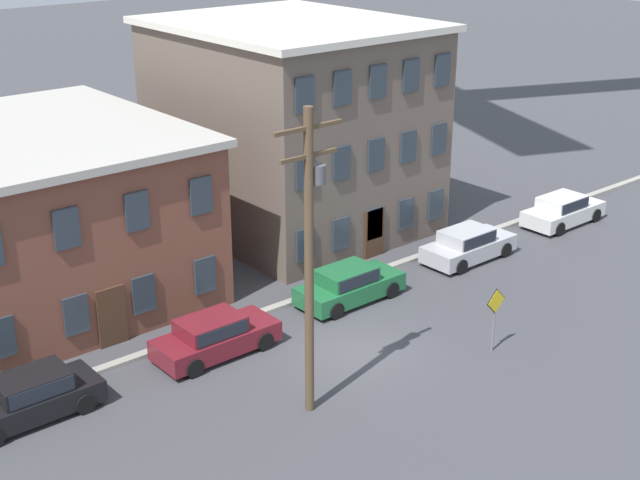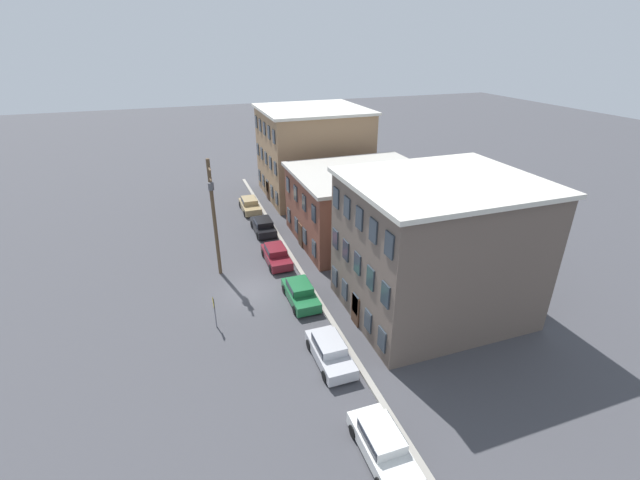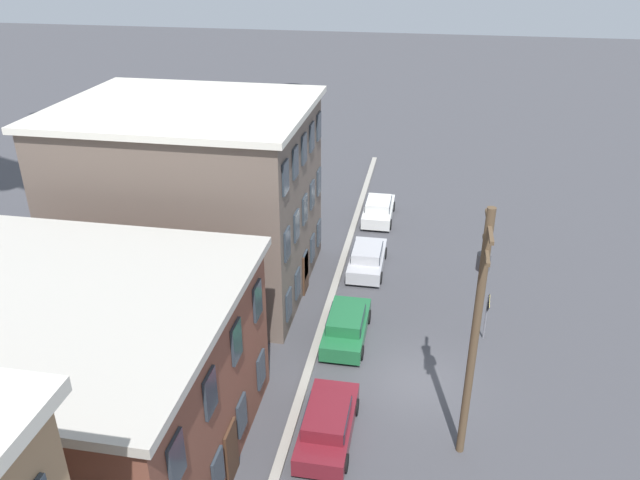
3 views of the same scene
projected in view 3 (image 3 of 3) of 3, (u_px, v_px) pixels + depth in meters
name	position (u px, v px, depth m)	size (l,w,h in m)	color
ground_plane	(415.00, 381.00, 26.10)	(200.00, 200.00, 0.00)	#424247
kerb_strip	(309.00, 367.00, 26.78)	(56.00, 0.36, 0.16)	#9E998E
apartment_midblock	(57.00, 380.00, 21.00)	(10.90, 12.35, 6.61)	brown
apartment_far	(193.00, 198.00, 31.43)	(10.14, 11.94, 9.59)	#66564C
car_maroon	(327.00, 423.00, 22.79)	(4.40, 1.92, 1.43)	maroon
car_green	(346.00, 325.00, 28.46)	(4.40, 1.92, 1.43)	#1E6638
car_silver	(367.00, 257.00, 34.37)	(4.40, 1.92, 1.43)	#B7B7BC
car_white	(379.00, 209.00, 40.42)	(4.40, 1.92, 1.43)	silver
caution_sign	(487.00, 309.00, 28.12)	(0.94, 0.08, 2.40)	slate
utility_pole	(476.00, 326.00, 20.27)	(2.40, 0.44, 9.58)	brown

